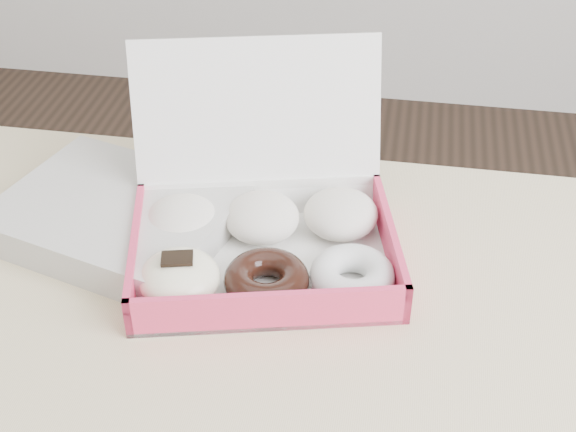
# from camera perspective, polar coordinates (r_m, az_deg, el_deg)

# --- Properties ---
(donut_box) EXTENTS (0.34, 0.32, 0.21)m
(donut_box) POSITION_cam_1_polar(r_m,az_deg,el_deg) (0.89, -1.96, -1.16)
(donut_box) COLOR white
(donut_box) RESTS_ON table
(newspapers) EXTENTS (0.31, 0.27, 0.04)m
(newspapers) POSITION_cam_1_polar(r_m,az_deg,el_deg) (0.96, -12.02, -0.00)
(newspapers) COLOR beige
(newspapers) RESTS_ON table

